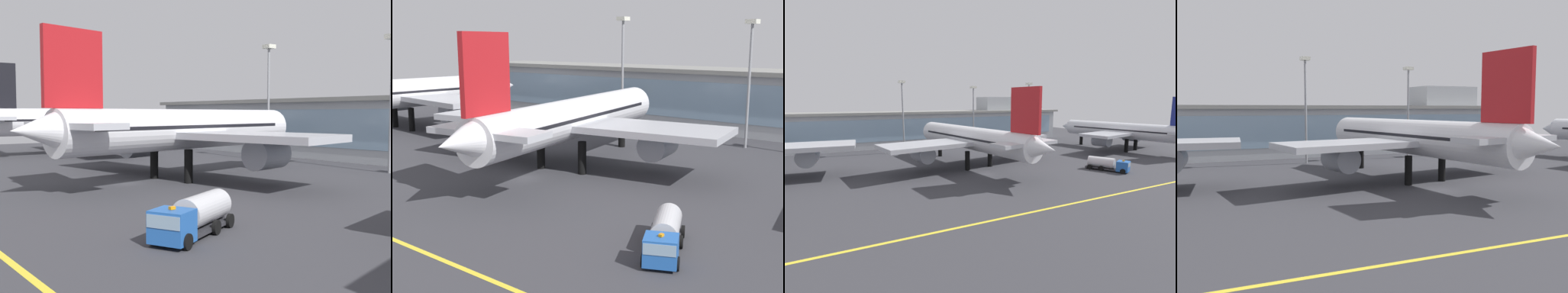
% 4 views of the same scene
% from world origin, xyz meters
% --- Properties ---
extents(ground_plane, '(180.00, 180.00, 0.00)m').
position_xyz_m(ground_plane, '(0.00, 0.00, 0.00)').
color(ground_plane, '#38383D').
extents(terminal_building, '(115.95, 14.00, 17.05)m').
position_xyz_m(terminal_building, '(1.87, 50.34, 6.44)').
color(terminal_building, '#ADB2B7').
rests_on(terminal_building, ground).
extents(airliner_near_right, '(43.43, 49.71, 18.04)m').
position_xyz_m(airliner_near_right, '(0.60, 8.57, 6.59)').
color(airliner_near_right, black).
rests_on(airliner_near_right, ground).
extents(apron_light_mast_west, '(1.80, 1.80, 21.42)m').
position_xyz_m(apron_light_mast_west, '(-9.55, 35.13, 14.23)').
color(apron_light_mast_west, gray).
rests_on(apron_light_mast_west, ground).
extents(apron_light_mast_centre, '(1.80, 1.80, 22.03)m').
position_xyz_m(apron_light_mast_centre, '(36.25, 34.88, 14.57)').
color(apron_light_mast_centre, gray).
rests_on(apron_light_mast_centre, ground).
extents(apron_light_mast_east, '(1.80, 1.80, 20.42)m').
position_xyz_m(apron_light_mast_east, '(14.30, 36.02, 13.66)').
color(apron_light_mast_east, gray).
rests_on(apron_light_mast_east, ground).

